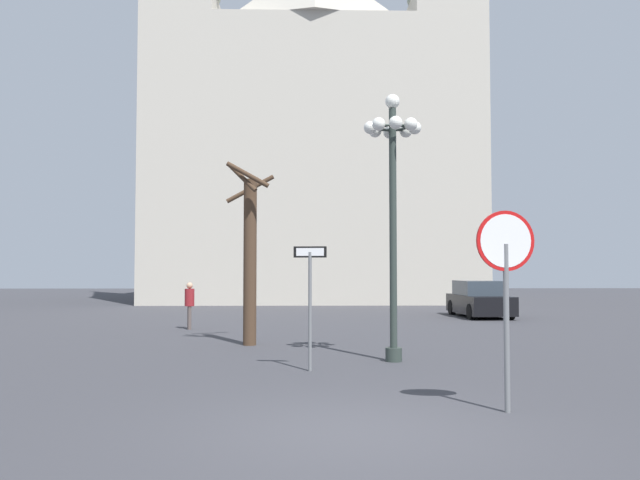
{
  "coord_description": "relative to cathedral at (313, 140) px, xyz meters",
  "views": [
    {
      "loc": [
        -0.58,
        -7.98,
        2.0
      ],
      "look_at": [
        -0.03,
        17.23,
        3.15
      ],
      "focal_mm": 36.14,
      "sensor_mm": 36.0,
      "label": 1
    }
  ],
  "objects": [
    {
      "name": "bare_tree",
      "position": [
        -1.97,
        -24.24,
        -7.99
      ],
      "size": [
        1.34,
        1.37,
        4.81
      ],
      "color": "#473323",
      "rests_on": "ground"
    },
    {
      "name": "street_lamp",
      "position": [
        1.44,
        -27.32,
        -6.49
      ],
      "size": [
        1.27,
        1.27,
        5.87
      ],
      "color": "#2D3833",
      "rests_on": "ground"
    },
    {
      "name": "pedestrian_walking",
      "position": [
        -4.37,
        -19.69,
        -9.45
      ],
      "size": [
        0.32,
        0.32,
        1.56
      ],
      "color": "#594C47",
      "rests_on": "ground"
    },
    {
      "name": "stop_sign",
      "position": [
        2.35,
        -32.32,
        -8.38
      ],
      "size": [
        0.86,
        0.15,
        2.83
      ],
      "color": "slate",
      "rests_on": "ground"
    },
    {
      "name": "one_way_arrow_sign",
      "position": [
        -0.39,
        -28.6,
        -8.86
      ],
      "size": [
        0.66,
        0.11,
        2.46
      ],
      "color": "slate",
      "rests_on": "ground"
    },
    {
      "name": "parked_car_near_black",
      "position": [
        6.85,
        -14.24,
        -9.68
      ],
      "size": [
        1.97,
        4.27,
        1.52
      ],
      "color": "black",
      "rests_on": "ground"
    },
    {
      "name": "cathedral",
      "position": [
        0.0,
        0.0,
        0.0
      ],
      "size": [
        20.21,
        13.94,
        34.38
      ],
      "color": "#BCB5A5",
      "rests_on": "ground"
    },
    {
      "name": "ground_plane",
      "position": [
        0.11,
        -33.37,
        -10.39
      ],
      "size": [
        120.0,
        120.0,
        0.0
      ],
      "primitive_type": "plane",
      "color": "#38383D"
    }
  ]
}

